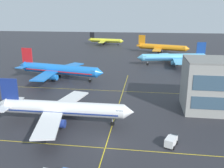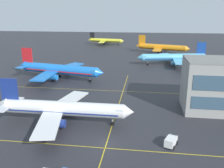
{
  "view_description": "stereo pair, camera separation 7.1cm",
  "coord_description": "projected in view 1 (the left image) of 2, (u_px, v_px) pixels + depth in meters",
  "views": [
    {
      "loc": [
        8.07,
        -49.15,
        28.57
      ],
      "look_at": [
        -3.62,
        34.77,
        3.63
      ],
      "focal_mm": 39.93,
      "sensor_mm": 36.0,
      "label": 1
    },
    {
      "loc": [
        8.14,
        -49.14,
        28.57
      ],
      "look_at": [
        -3.62,
        34.77,
        3.63
      ],
      "focal_mm": 39.93,
      "sensor_mm": 36.0,
      "label": 2
    }
  ],
  "objects": [
    {
      "name": "airliner_front_gate",
      "position": [
        62.0,
        109.0,
        65.21
      ],
      "size": [
        37.25,
        32.27,
        11.63
      ],
      "color": "white",
      "rests_on": "ground"
    },
    {
      "name": "ground_plane",
      "position": [
        107.0,
        143.0,
        55.84
      ],
      "size": [
        600.0,
        600.0,
        0.0
      ],
      "primitive_type": "plane",
      "color": "#28282D"
    },
    {
      "name": "airliner_far_right_stand",
      "position": [
        105.0,
        41.0,
        218.77
      ],
      "size": [
        32.96,
        28.02,
        10.29
      ],
      "color": "yellow",
      "rests_on": "ground"
    },
    {
      "name": "airliner_third_row",
      "position": [
        173.0,
        57.0,
        135.81
      ],
      "size": [
        39.38,
        33.47,
        12.3
      ],
      "color": "#5BB7E5",
      "rests_on": "ground"
    },
    {
      "name": "taxiway_markings",
      "position": [
        116.0,
        112.0,
        73.02
      ],
      "size": [
        154.1,
        88.38,
        0.01
      ],
      "color": "yellow",
      "rests_on": "ground"
    },
    {
      "name": "service_truck_red_van",
      "position": [
        171.0,
        141.0,
        54.58
      ],
      "size": [
        3.32,
        4.49,
        2.1
      ],
      "color": "white",
      "rests_on": "ground"
    },
    {
      "name": "airliner_second_row",
      "position": [
        59.0,
        69.0,
        107.07
      ],
      "size": [
        41.13,
        34.93,
        12.86
      ],
      "color": "blue",
      "rests_on": "ground"
    },
    {
      "name": "airliner_far_left_stand",
      "position": [
        161.0,
        47.0,
        174.4
      ],
      "size": [
        37.49,
        32.05,
        11.94
      ],
      "color": "orange",
      "rests_on": "ground"
    }
  ]
}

